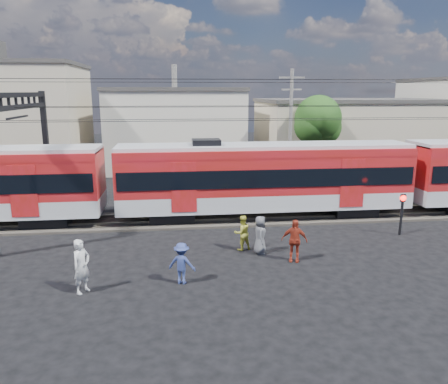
% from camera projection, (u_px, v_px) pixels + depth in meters
% --- Properties ---
extents(ground, '(120.00, 120.00, 0.00)m').
position_uv_depth(ground, '(236.00, 279.00, 16.62)').
color(ground, black).
rests_on(ground, ground).
extents(track_bed, '(70.00, 3.40, 0.12)m').
position_uv_depth(track_bed, '(216.00, 218.00, 24.35)').
color(track_bed, '#2D2823').
rests_on(track_bed, ground).
extents(rail_near, '(70.00, 0.12, 0.12)m').
position_uv_depth(rail_near, '(217.00, 220.00, 23.60)').
color(rail_near, '#59544C').
rests_on(rail_near, track_bed).
extents(rail_far, '(70.00, 0.12, 0.12)m').
position_uv_depth(rail_far, '(214.00, 213.00, 25.05)').
color(rail_far, '#59544C').
rests_on(rail_far, track_bed).
extents(commuter_train, '(50.30, 3.08, 4.17)m').
position_uv_depth(commuter_train, '(268.00, 176.00, 24.15)').
color(commuter_train, black).
rests_on(commuter_train, ground).
extents(catenary, '(70.00, 9.30, 7.52)m').
position_uv_depth(catenary, '(47.00, 128.00, 22.24)').
color(catenary, black).
rests_on(catenary, ground).
extents(building_midwest, '(12.24, 12.24, 7.30)m').
position_uv_depth(building_midwest, '(176.00, 127.00, 41.70)').
color(building_midwest, beige).
rests_on(building_midwest, ground).
extents(building_mideast, '(16.32, 10.20, 6.30)m').
position_uv_depth(building_mideast, '(348.00, 133.00, 40.70)').
color(building_mideast, '#BCAD90').
rests_on(building_mideast, ground).
extents(utility_pole_mid, '(1.80, 0.24, 8.50)m').
position_uv_depth(utility_pole_mid, '(290.00, 127.00, 30.79)').
color(utility_pole_mid, slate).
rests_on(utility_pole_mid, ground).
extents(tree_near, '(3.82, 3.64, 6.72)m').
position_uv_depth(tree_near, '(320.00, 122.00, 34.11)').
color(tree_near, '#382619').
rests_on(tree_near, ground).
extents(pedestrian_a, '(0.80, 0.86, 1.96)m').
position_uv_depth(pedestrian_a, '(82.00, 266.00, 15.33)').
color(pedestrian_a, silver).
rests_on(pedestrian_a, ground).
extents(pedestrian_b, '(0.92, 0.81, 1.60)m').
position_uv_depth(pedestrian_b, '(242.00, 233.00, 19.52)').
color(pedestrian_b, gold).
rests_on(pedestrian_b, ground).
extents(pedestrian_c, '(1.15, 0.88, 1.57)m').
position_uv_depth(pedestrian_c, '(182.00, 263.00, 16.09)').
color(pedestrian_c, navy).
rests_on(pedestrian_c, ground).
extents(pedestrian_d, '(1.16, 0.75, 1.83)m').
position_uv_depth(pedestrian_d, '(294.00, 240.00, 18.18)').
color(pedestrian_d, maroon).
rests_on(pedestrian_d, ground).
extents(pedestrian_e, '(0.67, 0.91, 1.70)m').
position_uv_depth(pedestrian_e, '(260.00, 235.00, 19.07)').
color(pedestrian_e, '#4F4F54').
rests_on(pedestrian_e, ground).
extents(crossing_signal, '(0.30, 0.30, 2.08)m').
position_uv_depth(crossing_signal, '(402.00, 207.00, 21.41)').
color(crossing_signal, black).
rests_on(crossing_signal, ground).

